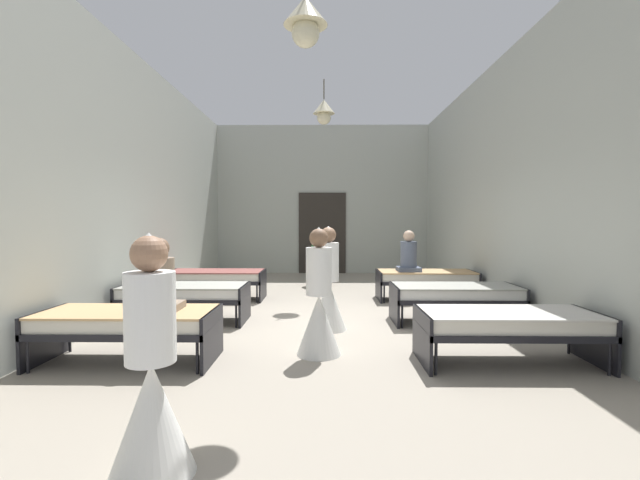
% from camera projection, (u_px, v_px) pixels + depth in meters
% --- Properties ---
extents(ground_plane, '(6.86, 13.13, 0.10)m').
position_uv_depth(ground_plane, '(319.00, 325.00, 6.60)').
color(ground_plane, '#9E9384').
extents(room_shell, '(6.66, 12.73, 4.40)m').
position_uv_depth(room_shell, '(320.00, 186.00, 7.87)').
color(room_shell, '#B2B7AD').
rests_on(room_shell, ground).
extents(bed_left_row_0, '(1.90, 0.84, 0.57)m').
position_uv_depth(bed_left_row_0, '(128.00, 323.00, 4.71)').
color(bed_left_row_0, black).
rests_on(bed_left_row_0, ground).
extents(bed_right_row_0, '(1.90, 0.84, 0.57)m').
position_uv_depth(bed_right_row_0, '(508.00, 324.00, 4.66)').
color(bed_right_row_0, black).
rests_on(bed_right_row_0, ground).
extents(bed_left_row_1, '(1.90, 0.84, 0.57)m').
position_uv_depth(bed_left_row_1, '(185.00, 293.00, 6.61)').
color(bed_left_row_1, black).
rests_on(bed_left_row_1, ground).
extents(bed_right_row_1, '(1.90, 0.84, 0.57)m').
position_uv_depth(bed_right_row_1, '(455.00, 294.00, 6.56)').
color(bed_right_row_1, black).
rests_on(bed_right_row_1, ground).
extents(bed_left_row_2, '(1.90, 0.84, 0.57)m').
position_uv_depth(bed_left_row_2, '(216.00, 277.00, 8.51)').
color(bed_left_row_2, black).
rests_on(bed_left_row_2, ground).
extents(bed_right_row_2, '(1.90, 0.84, 0.57)m').
position_uv_depth(bed_right_row_2, '(426.00, 278.00, 8.45)').
color(bed_right_row_2, black).
rests_on(bed_right_row_2, ground).
extents(nurse_near_aisle, '(0.52, 0.52, 1.49)m').
position_uv_depth(nurse_near_aisle, '(151.00, 390.00, 2.61)').
color(nurse_near_aisle, white).
rests_on(nurse_near_aisle, ground).
extents(nurse_mid_aisle, '(0.52, 0.52, 1.49)m').
position_uv_depth(nurse_mid_aisle, '(328.00, 293.00, 6.12)').
color(nurse_mid_aisle, white).
rests_on(nurse_mid_aisle, ground).
extents(nurse_far_aisle, '(0.52, 0.52, 1.49)m').
position_uv_depth(nurse_far_aisle, '(319.00, 309.00, 4.97)').
color(nurse_far_aisle, white).
rests_on(nurse_far_aisle, ground).
extents(patient_seated_primary, '(0.44, 0.44, 0.80)m').
position_uv_depth(patient_seated_primary, '(160.00, 284.00, 4.70)').
color(patient_seated_primary, gray).
rests_on(patient_seated_primary, bed_left_row_0).
extents(patient_seated_secondary, '(0.44, 0.44, 0.80)m').
position_uv_depth(patient_seated_secondary, '(409.00, 256.00, 8.41)').
color(patient_seated_secondary, '#515B70').
rests_on(patient_seated_secondary, bed_right_row_2).
extents(potted_plant, '(0.49, 0.49, 1.32)m').
position_uv_depth(potted_plant, '(316.00, 253.00, 10.28)').
color(potted_plant, brown).
rests_on(potted_plant, ground).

